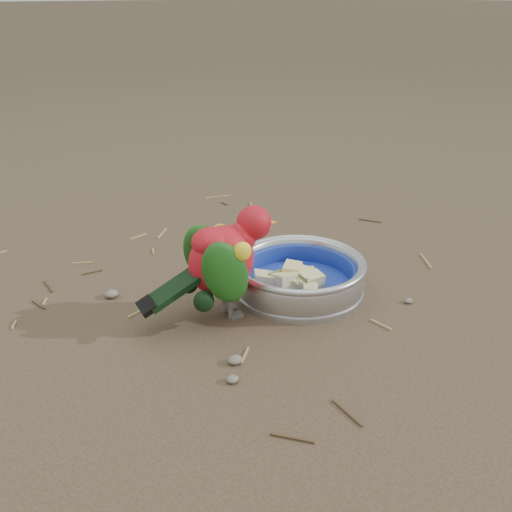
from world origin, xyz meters
TOP-DOWN VIEW (x-y plane):
  - ground at (0.00, 0.00)m, footprint 60.00×60.00m
  - food_bowl at (0.05, -0.06)m, footprint 0.23×0.23m
  - bowl_wall at (0.05, -0.06)m, footprint 0.23×0.23m
  - fruit_wedges at (0.05, -0.06)m, footprint 0.14×0.14m
  - lory_parrot at (-0.10, -0.05)m, footprint 0.23×0.14m
  - ground_debris at (-0.01, 0.04)m, footprint 0.90×0.80m

SIDE VIEW (x-z plane):
  - ground at x=0.00m, z-range 0.00..0.00m
  - ground_debris at x=-0.01m, z-range 0.00..0.01m
  - food_bowl at x=0.05m, z-range 0.00..0.02m
  - fruit_wedges at x=0.05m, z-range 0.02..0.05m
  - bowl_wall at x=0.05m, z-range 0.02..0.06m
  - lory_parrot at x=-0.10m, z-range 0.00..0.17m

